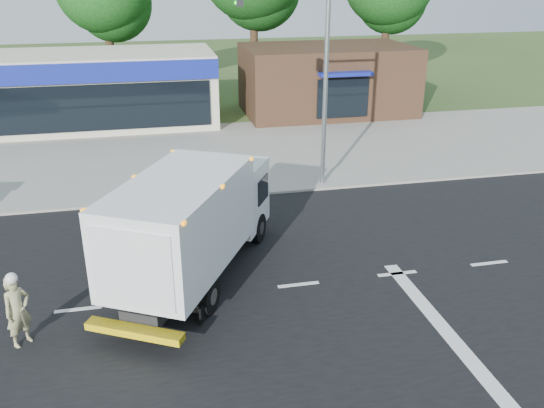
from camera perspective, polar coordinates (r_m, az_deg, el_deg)
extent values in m
plane|color=#385123|center=(16.50, 2.64, -8.03)|extent=(120.00, 120.00, 0.00)
cube|color=black|center=(16.50, 2.64, -8.02)|extent=(60.00, 14.00, 0.02)
cube|color=gray|center=(23.74, -2.39, 1.96)|extent=(60.00, 2.40, 0.12)
cube|color=gray|center=(29.19, -4.38, 5.77)|extent=(60.00, 9.00, 0.02)
cube|color=silver|center=(16.22, -18.66, -9.85)|extent=(1.20, 0.15, 0.01)
cube|color=silver|center=(16.08, -7.89, -9.06)|extent=(1.20, 0.15, 0.01)
cube|color=silver|center=(16.49, 2.64, -7.98)|extent=(1.20, 0.15, 0.01)
cube|color=silver|center=(17.42, 12.29, -6.74)|extent=(1.20, 0.15, 0.01)
cube|color=silver|center=(18.79, 20.71, -5.50)|extent=(1.20, 0.15, 0.01)
cube|color=silver|center=(15.17, 16.93, -12.04)|extent=(0.40, 7.00, 0.01)
cube|color=black|center=(15.96, -8.79, -6.50)|extent=(3.30, 4.92, 0.35)
cube|color=silver|center=(18.58, -4.36, 0.93)|extent=(2.87, 2.81, 2.12)
cube|color=black|center=(19.35, -3.39, 2.49)|extent=(1.76, 1.05, 0.91)
cube|color=white|center=(15.34, -9.09, -1.87)|extent=(4.55, 5.59, 2.37)
cube|color=silver|center=(13.36, -13.68, -6.37)|extent=(1.80, 1.02, 1.92)
cube|color=yellow|center=(14.01, -13.47, -12.15)|extent=(2.30, 1.47, 0.18)
cube|color=orange|center=(14.90, -9.37, 2.20)|extent=(4.48, 5.44, 0.08)
cylinder|color=black|center=(19.38, -6.88, -1.70)|extent=(0.73, 1.00, 0.97)
cylinder|color=black|center=(18.76, -1.46, -2.39)|extent=(0.73, 1.00, 0.97)
cylinder|color=black|center=(15.96, -13.13, -7.79)|extent=(0.73, 1.00, 0.97)
cylinder|color=black|center=(15.15, -6.34, -9.04)|extent=(0.73, 1.00, 0.97)
imported|color=tan|center=(14.93, -23.89, -9.68)|extent=(0.77, 0.77, 1.81)
sphere|color=white|center=(14.52, -24.43, -6.74)|extent=(0.28, 0.28, 0.28)
cube|color=beige|center=(34.71, -21.10, 10.43)|extent=(18.00, 6.00, 4.00)
cube|color=navy|center=(31.51, -22.17, 11.79)|extent=(18.00, 0.30, 1.00)
cube|color=black|center=(31.84, -21.70, 8.62)|extent=(17.00, 0.12, 2.40)
cube|color=#382316|center=(35.96, 5.46, 12.17)|extent=(10.00, 6.00, 4.00)
cube|color=navy|center=(32.91, 7.17, 12.74)|extent=(3.00, 1.20, 0.20)
cube|color=black|center=(33.22, 7.02, 10.37)|extent=(3.00, 0.12, 2.20)
cylinder|color=gray|center=(22.78, 5.32, 11.32)|extent=(0.18, 0.18, 8.00)
cylinder|color=#332114|center=(42.07, -15.78, 14.93)|extent=(0.56, 0.56, 6.86)
sphere|color=#124114|center=(42.32, -15.44, 18.62)|extent=(5.10, 5.10, 5.10)
cylinder|color=#332114|center=(42.66, -1.80, 16.48)|extent=(0.56, 0.56, 7.84)
cylinder|color=#332114|center=(45.60, 11.16, 15.94)|extent=(0.56, 0.56, 7.00)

